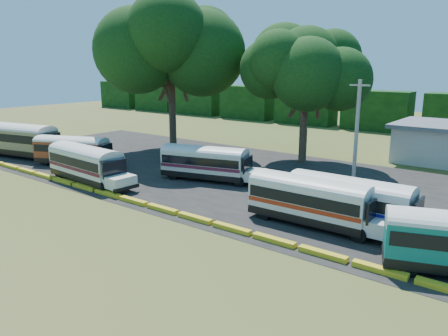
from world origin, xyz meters
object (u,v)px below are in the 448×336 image
Objects in this scene: bus_beige at (20,138)px; tree_west at (170,39)px; bus_red at (74,149)px; bus_cream_west at (87,162)px; bus_white_red at (312,198)px.

tree_west is at bearing 38.24° from bus_beige.
tree_west is (2.41, 11.66, 10.97)m from bus_red.
bus_beige is 14.96m from bus_cream_west.
bus_beige reaches higher than bus_cream_west.
bus_red is 0.93× the size of bus_cream_west.
bus_red is 16.19m from tree_west.
bus_white_red reaches higher than bus_red.
bus_white_red is at bearing -27.09° from tree_west.
tree_west reaches higher than bus_white_red.
bus_cream_west is (6.64, -3.13, 0.11)m from bus_red.
bus_white_red is 29.11m from tree_west.
tree_west reaches higher than bus_red.
bus_beige is at bearing -129.64° from tree_west.
bus_cream_west is at bearing -47.85° from bus_red.
bus_red is (8.18, 1.12, -0.41)m from bus_beige.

